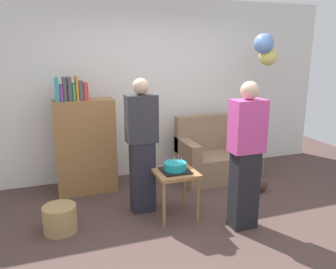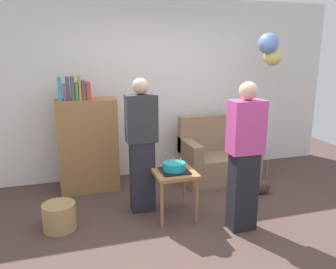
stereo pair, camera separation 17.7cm
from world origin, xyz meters
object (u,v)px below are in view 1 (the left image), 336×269
(person_blowing_candles, at_px, (142,146))
(balloon_bunch, at_px, (266,49))
(handbag, at_px, (259,185))
(bookshelf, at_px, (85,144))
(side_table, at_px, (175,178))
(person_holding_cake, at_px, (246,156))
(couch, at_px, (214,156))
(birthday_cake, at_px, (175,167))
(wicker_basket, at_px, (60,219))

(person_blowing_candles, height_order, balloon_bunch, balloon_bunch)
(balloon_bunch, bearing_deg, handbag, -122.55)
(bookshelf, xyz_separation_m, side_table, (0.90, -1.11, -0.21))
(person_blowing_candles, height_order, person_holding_cake, same)
(person_holding_cake, relative_size, balloon_bunch, 0.75)
(person_blowing_candles, relative_size, person_holding_cake, 1.00)
(couch, xyz_separation_m, birthday_cake, (-1.02, -0.99, 0.28))
(person_holding_cake, xyz_separation_m, wicker_basket, (-1.94, 0.57, -0.68))
(birthday_cake, xyz_separation_m, handbag, (1.36, 0.26, -0.52))
(wicker_basket, xyz_separation_m, handbag, (2.67, 0.18, -0.05))
(balloon_bunch, bearing_deg, side_table, -154.14)
(birthday_cake, relative_size, wicker_basket, 0.89)
(side_table, relative_size, person_holding_cake, 0.35)
(side_table, xyz_separation_m, handbag, (1.36, 0.26, -0.38))
(bookshelf, distance_m, handbag, 2.49)
(handbag, relative_size, balloon_bunch, 0.13)
(bookshelf, distance_m, side_table, 1.45)
(wicker_basket, height_order, balloon_bunch, balloon_bunch)
(person_blowing_candles, bearing_deg, balloon_bunch, 37.92)
(person_blowing_candles, relative_size, wicker_basket, 4.53)
(birthday_cake, distance_m, handbag, 1.48)
(bookshelf, xyz_separation_m, handbag, (2.26, -0.85, -0.59))
(bookshelf, relative_size, side_table, 2.83)
(person_blowing_candles, xyz_separation_m, handbag, (1.68, -0.02, -0.73))
(side_table, bearing_deg, bookshelf, 129.09)
(couch, bearing_deg, wicker_basket, -158.75)
(birthday_cake, distance_m, balloon_bunch, 2.33)
(balloon_bunch, bearing_deg, person_blowing_candles, -164.77)
(birthday_cake, height_order, wicker_basket, birthday_cake)
(handbag, bearing_deg, balloon_bunch, 57.45)
(handbag, bearing_deg, side_table, -169.08)
(birthday_cake, distance_m, person_holding_cake, 0.82)
(birthday_cake, height_order, balloon_bunch, balloon_bunch)
(wicker_basket, bearing_deg, person_holding_cake, -16.36)
(bookshelf, height_order, birthday_cake, bookshelf)
(side_table, relative_size, birthday_cake, 1.78)
(handbag, height_order, balloon_bunch, balloon_bunch)
(bookshelf, relative_size, person_blowing_candles, 0.99)
(couch, xyz_separation_m, balloon_bunch, (0.70, -0.16, 1.61))
(side_table, xyz_separation_m, wicker_basket, (-1.31, 0.09, -0.33))
(balloon_bunch, bearing_deg, birthday_cake, -154.15)
(birthday_cake, height_order, person_blowing_candles, person_blowing_candles)
(bookshelf, bearing_deg, person_blowing_candles, -55.00)
(person_holding_cake, distance_m, wicker_basket, 2.13)
(person_blowing_candles, bearing_deg, birthday_cake, -18.38)
(bookshelf, bearing_deg, balloon_bunch, -6.02)
(person_blowing_candles, bearing_deg, couch, 50.70)
(person_blowing_candles, bearing_deg, wicker_basket, -146.26)
(handbag, bearing_deg, person_blowing_candles, 179.41)
(bookshelf, bearing_deg, handbag, -20.62)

